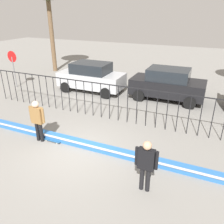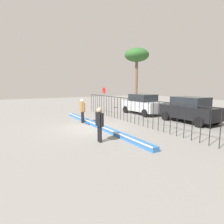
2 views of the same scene
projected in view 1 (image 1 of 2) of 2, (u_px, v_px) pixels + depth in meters
name	position (u px, v px, depth m)	size (l,w,h in m)	color
ground_plane	(76.00, 151.00, 8.89)	(60.00, 60.00, 0.00)	gray
bowl_coping_ledge	(81.00, 143.00, 9.17)	(11.00, 0.41, 0.27)	#2D6BB7
perimeter_fence	(109.00, 98.00, 11.05)	(14.04, 0.04, 1.81)	black
skateboarder	(37.00, 118.00, 9.16)	(0.72, 0.27, 1.78)	black
skateboard	(53.00, 140.00, 9.51)	(0.80, 0.20, 0.07)	#26598C
camera_operator	(146.00, 162.00, 6.57)	(0.69, 0.26, 1.71)	black
parked_car_silver	(91.00, 77.00, 15.06)	(4.30, 2.12, 1.90)	#B7BABF
parked_car_black	(168.00, 84.00, 13.60)	(4.30, 2.12, 1.90)	black
stop_sign	(13.00, 64.00, 15.61)	(0.76, 0.07, 2.50)	slate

